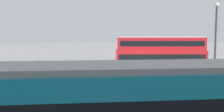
# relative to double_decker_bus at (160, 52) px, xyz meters

# --- Properties ---
(ground_plane) EXTENTS (160.00, 160.00, 0.00)m
(ground_plane) POSITION_rel_double_decker_bus_xyz_m (3.11, 3.15, -1.98)
(ground_plane) COLOR slate
(double_decker_bus) EXTENTS (10.73, 4.28, 3.84)m
(double_decker_bus) POSITION_rel_double_decker_bus_xyz_m (0.00, 0.00, 0.00)
(double_decker_bus) COLOR red
(double_decker_bus) RESTS_ON ground
(pedestrian_near_railing) EXTENTS (0.44, 0.44, 1.72)m
(pedestrian_near_railing) POSITION_rel_double_decker_bus_xyz_m (7.13, 9.41, -0.98)
(pedestrian_near_railing) COLOR black
(pedestrian_near_railing) RESTS_ON ground
(pedestrian_crossing) EXTENTS (0.45, 0.45, 1.64)m
(pedestrian_crossing) POSITION_rel_double_decker_bus_xyz_m (1.88, 11.84, -1.03)
(pedestrian_crossing) COLOR #33384C
(pedestrian_crossing) RESTS_ON ground
(pedestrian_railing) EXTENTS (8.85, 0.17, 1.08)m
(pedestrian_railing) POSITION_rel_double_decker_bus_xyz_m (7.06, 9.47, -1.23)
(pedestrian_railing) COLOR gray
(pedestrian_railing) RESTS_ON ground
(info_sign) EXTENTS (1.25, 0.38, 2.35)m
(info_sign) POSITION_rel_double_decker_bus_xyz_m (12.89, 9.80, -0.32)
(info_sign) COLOR slate
(info_sign) RESTS_ON ground
(street_lamp) EXTENTS (0.36, 0.36, 6.69)m
(street_lamp) POSITION_rel_double_decker_bus_xyz_m (-0.97, 9.76, 1.95)
(street_lamp) COLOR #4C4C51
(street_lamp) RESTS_ON ground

